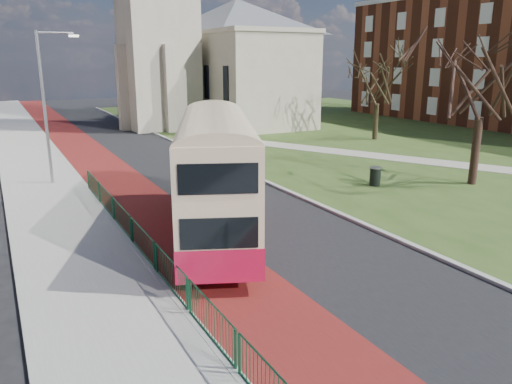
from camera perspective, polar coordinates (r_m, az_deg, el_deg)
ground at (r=14.45m, az=4.98°, el=-12.77°), size 160.00×160.00×0.00m
road_carriageway at (r=32.55m, az=-12.07°, el=2.76°), size 9.00×120.00×0.01m
bus_lane at (r=31.95m, az=-16.73°, el=2.23°), size 3.40×120.00×0.01m
pavement_west at (r=31.46m, az=-23.51°, el=1.52°), size 4.00×120.00×0.12m
kerb_west at (r=31.65m, az=-19.92°, el=1.96°), size 0.25×120.00×0.13m
kerb_east at (r=35.85m, az=-5.89°, el=4.23°), size 0.25×80.00×0.13m
grass_green at (r=46.95m, az=17.35°, el=6.12°), size 40.00×80.00×0.04m
footpath at (r=34.69m, az=24.24°, el=2.59°), size 18.84×32.82×0.03m
pedestrian_railing at (r=16.44m, az=-11.51°, el=-7.34°), size 0.07×24.00×1.12m
streetlamp at (r=28.89m, az=-22.80°, el=9.64°), size 2.13×0.18×8.00m
bus at (r=19.07m, az=-4.62°, el=2.59°), size 6.60×11.19×4.62m
winter_tree_near at (r=29.23m, az=24.77°, el=13.39°), size 7.72×7.72×9.44m
winter_tree_far at (r=43.63m, az=13.83°, el=12.90°), size 5.73×5.73×7.80m
litter_bin at (r=27.81m, az=13.47°, el=1.78°), size 0.82×0.82×1.02m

